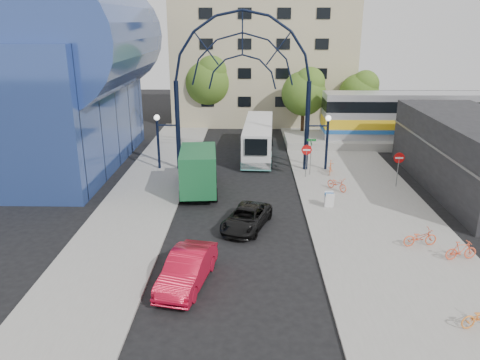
{
  "coord_description": "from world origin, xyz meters",
  "views": [
    {
      "loc": [
        0.58,
        -21.51,
        11.24
      ],
      "look_at": [
        -0.01,
        6.0,
        1.87
      ],
      "focal_mm": 35.0,
      "sensor_mm": 36.0,
      "label": 1
    }
  ],
  "objects_px": {
    "train_car": "(458,116)",
    "black_suv": "(246,218)",
    "stop_sign": "(307,153)",
    "bike_far_a": "(420,237)",
    "bike_near_a": "(337,184)",
    "street_name_sign": "(311,149)",
    "tree_north_a": "(305,91)",
    "gateway_arch": "(242,60)",
    "sandwich_board": "(329,198)",
    "bike_near_b": "(330,167)",
    "bike_far_b": "(461,250)",
    "city_bus": "(258,138)",
    "do_not_enter_sign": "(399,161)",
    "red_sedan": "(187,269)",
    "green_truck": "(199,170)",
    "tree_north_c": "(360,91)",
    "tree_north_b": "(209,79)"
  },
  "relations": [
    {
      "from": "stop_sign",
      "to": "bike_far_a",
      "type": "xyz_separation_m",
      "value": [
        4.68,
        -11.29,
        -1.4
      ]
    },
    {
      "from": "gateway_arch",
      "to": "tree_north_c",
      "type": "height_order",
      "value": "gateway_arch"
    },
    {
      "from": "bike_near_b",
      "to": "bike_far_b",
      "type": "xyz_separation_m",
      "value": [
        4.18,
        -13.64,
        -0.0
      ]
    },
    {
      "from": "gateway_arch",
      "to": "bike_near_b",
      "type": "distance_m",
      "value": 10.52
    },
    {
      "from": "tree_north_a",
      "to": "city_bus",
      "type": "height_order",
      "value": "tree_north_a"
    },
    {
      "from": "gateway_arch",
      "to": "bike_near_b",
      "type": "bearing_deg",
      "value": -9.25
    },
    {
      "from": "stop_sign",
      "to": "bike_far_a",
      "type": "distance_m",
      "value": 12.3
    },
    {
      "from": "sandwich_board",
      "to": "bike_far_a",
      "type": "relative_size",
      "value": 0.55
    },
    {
      "from": "bike_near_b",
      "to": "bike_near_a",
      "type": "bearing_deg",
      "value": -80.56
    },
    {
      "from": "do_not_enter_sign",
      "to": "tree_north_a",
      "type": "xyz_separation_m",
      "value": [
        -4.88,
        15.93,
        2.63
      ]
    },
    {
      "from": "sandwich_board",
      "to": "train_car",
      "type": "relative_size",
      "value": 0.04
    },
    {
      "from": "black_suv",
      "to": "red_sedan",
      "type": "bearing_deg",
      "value": -94.56
    },
    {
      "from": "city_bus",
      "to": "bike_near_a",
      "type": "xyz_separation_m",
      "value": [
        5.3,
        -9.34,
        -0.96
      ]
    },
    {
      "from": "sandwich_board",
      "to": "bike_far_a",
      "type": "bearing_deg",
      "value": -53.66
    },
    {
      "from": "tree_north_b",
      "to": "bike_far_b",
      "type": "height_order",
      "value": "tree_north_b"
    },
    {
      "from": "red_sedan",
      "to": "bike_near_a",
      "type": "height_order",
      "value": "red_sedan"
    },
    {
      "from": "tree_north_b",
      "to": "bike_far_b",
      "type": "xyz_separation_m",
      "value": [
        14.86,
        -30.67,
        -4.66
      ]
    },
    {
      "from": "street_name_sign",
      "to": "black_suv",
      "type": "relative_size",
      "value": 0.64
    },
    {
      "from": "stop_sign",
      "to": "tree_north_c",
      "type": "bearing_deg",
      "value": 65.31
    },
    {
      "from": "do_not_enter_sign",
      "to": "train_car",
      "type": "relative_size",
      "value": 0.1
    },
    {
      "from": "train_car",
      "to": "bike_near_a",
      "type": "bearing_deg",
      "value": -136.09
    },
    {
      "from": "bike_near_a",
      "to": "tree_north_a",
      "type": "bearing_deg",
      "value": 55.2
    },
    {
      "from": "tree_north_a",
      "to": "bike_near_b",
      "type": "height_order",
      "value": "tree_north_a"
    },
    {
      "from": "tree_north_c",
      "to": "city_bus",
      "type": "xyz_separation_m",
      "value": [
        -10.78,
        -9.43,
        -2.74
      ]
    },
    {
      "from": "train_car",
      "to": "black_suv",
      "type": "relative_size",
      "value": 5.74
    },
    {
      "from": "street_name_sign",
      "to": "tree_north_b",
      "type": "height_order",
      "value": "tree_north_b"
    },
    {
      "from": "street_name_sign",
      "to": "red_sedan",
      "type": "bearing_deg",
      "value": -115.13
    },
    {
      "from": "bike_near_b",
      "to": "bike_far_b",
      "type": "distance_m",
      "value": 14.26
    },
    {
      "from": "stop_sign",
      "to": "black_suv",
      "type": "distance_m",
      "value": 10.1
    },
    {
      "from": "train_car",
      "to": "tree_north_b",
      "type": "xyz_separation_m",
      "value": [
        -23.88,
        7.93,
        2.37
      ]
    },
    {
      "from": "gateway_arch",
      "to": "train_car",
      "type": "distance_m",
      "value": 22.27
    },
    {
      "from": "bike_near_a",
      "to": "train_car",
      "type": "bearing_deg",
      "value": 7.3
    },
    {
      "from": "street_name_sign",
      "to": "tree_north_a",
      "type": "distance_m",
      "value": 13.59
    },
    {
      "from": "tree_north_a",
      "to": "black_suv",
      "type": "distance_m",
      "value": 23.96
    },
    {
      "from": "tree_north_a",
      "to": "bike_far_b",
      "type": "xyz_separation_m",
      "value": [
        4.86,
        -26.67,
        -4.0
      ]
    },
    {
      "from": "stop_sign",
      "to": "sandwich_board",
      "type": "bearing_deg",
      "value": -82.43
    },
    {
      "from": "do_not_enter_sign",
      "to": "tree_north_c",
      "type": "distance_m",
      "value": 18.11
    },
    {
      "from": "train_car",
      "to": "city_bus",
      "type": "xyz_separation_m",
      "value": [
        -18.65,
        -3.51,
        -1.37
      ]
    },
    {
      "from": "stop_sign",
      "to": "tree_north_a",
      "type": "relative_size",
      "value": 0.36
    },
    {
      "from": "train_car",
      "to": "bike_far_b",
      "type": "bearing_deg",
      "value": -111.63
    },
    {
      "from": "sandwich_board",
      "to": "bike_far_b",
      "type": "bearing_deg",
      "value": -51.33
    },
    {
      "from": "bike_far_a",
      "to": "bike_far_b",
      "type": "bearing_deg",
      "value": -143.07
    },
    {
      "from": "do_not_enter_sign",
      "to": "tree_north_a",
      "type": "height_order",
      "value": "tree_north_a"
    },
    {
      "from": "tree_north_c",
      "to": "sandwich_board",
      "type": "bearing_deg",
      "value": -106.55
    },
    {
      "from": "stop_sign",
      "to": "bike_near_a",
      "type": "bearing_deg",
      "value": -56.99
    },
    {
      "from": "stop_sign",
      "to": "bike_far_a",
      "type": "height_order",
      "value": "stop_sign"
    },
    {
      "from": "stop_sign",
      "to": "bike_near_a",
      "type": "relative_size",
      "value": 1.44
    },
    {
      "from": "green_truck",
      "to": "bike_near_b",
      "type": "xyz_separation_m",
      "value": [
        9.7,
        3.95,
        -0.99
      ]
    },
    {
      "from": "city_bus",
      "to": "bike_near_a",
      "type": "bearing_deg",
      "value": -57.49
    },
    {
      "from": "gateway_arch",
      "to": "bike_far_b",
      "type": "xyz_separation_m",
      "value": [
        10.98,
        -14.75,
        -7.95
      ]
    }
  ]
}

